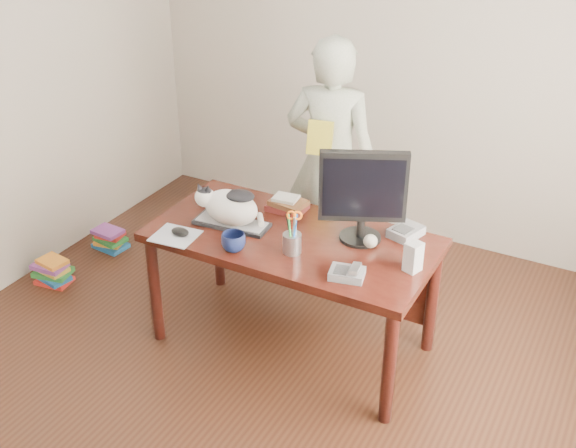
{
  "coord_description": "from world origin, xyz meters",
  "views": [
    {
      "loc": [
        1.64,
        -2.49,
        2.77
      ],
      "look_at": [
        0.0,
        0.55,
        0.85
      ],
      "focal_mm": 45.0,
      "sensor_mm": 36.0,
      "label": 1
    }
  ],
  "objects_px": {
    "coffee_mug": "(233,242)",
    "speaker": "(413,257)",
    "keyboard": "(232,223)",
    "book_stack": "(288,204)",
    "desk": "(299,252)",
    "book_pile_a": "(53,272)",
    "calculator": "(406,232)",
    "book_pile_b": "(110,239)",
    "monitor": "(363,192)",
    "mouse": "(180,232)",
    "cat": "(229,206)",
    "person": "(331,160)",
    "phone": "(348,273)",
    "baseball": "(370,241)",
    "pen_cup": "(292,241)"
  },
  "relations": [
    {
      "from": "baseball",
      "to": "person",
      "type": "relative_size",
      "value": 0.05
    },
    {
      "from": "cat",
      "to": "mouse",
      "type": "distance_m",
      "value": 0.31
    },
    {
      "from": "book_pile_a",
      "to": "book_pile_b",
      "type": "height_order",
      "value": "book_pile_a"
    },
    {
      "from": "phone",
      "to": "speaker",
      "type": "bearing_deg",
      "value": 26.79
    },
    {
      "from": "cat",
      "to": "pen_cup",
      "type": "relative_size",
      "value": 1.67
    },
    {
      "from": "cat",
      "to": "book_stack",
      "type": "distance_m",
      "value": 0.39
    },
    {
      "from": "book_stack",
      "to": "calculator",
      "type": "relative_size",
      "value": 1.08
    },
    {
      "from": "keyboard",
      "to": "speaker",
      "type": "height_order",
      "value": "speaker"
    },
    {
      "from": "keyboard",
      "to": "phone",
      "type": "height_order",
      "value": "phone"
    },
    {
      "from": "keyboard",
      "to": "calculator",
      "type": "distance_m",
      "value": 0.99
    },
    {
      "from": "keyboard",
      "to": "coffee_mug",
      "type": "height_order",
      "value": "coffee_mug"
    },
    {
      "from": "desk",
      "to": "baseball",
      "type": "height_order",
      "value": "baseball"
    },
    {
      "from": "coffee_mug",
      "to": "cat",
      "type": "bearing_deg",
      "value": 127.03
    },
    {
      "from": "pen_cup",
      "to": "baseball",
      "type": "relative_size",
      "value": 3.3
    },
    {
      "from": "keyboard",
      "to": "book_stack",
      "type": "bearing_deg",
      "value": 53.58
    },
    {
      "from": "pen_cup",
      "to": "book_pile_b",
      "type": "bearing_deg",
      "value": 164.32
    },
    {
      "from": "book_stack",
      "to": "book_pile_a",
      "type": "relative_size",
      "value": 0.87
    },
    {
      "from": "mouse",
      "to": "cat",
      "type": "bearing_deg",
      "value": 47.78
    },
    {
      "from": "coffee_mug",
      "to": "book_pile_a",
      "type": "relative_size",
      "value": 0.49
    },
    {
      "from": "book_pile_b",
      "to": "monitor",
      "type": "bearing_deg",
      "value": -5.98
    },
    {
      "from": "phone",
      "to": "book_pile_b",
      "type": "relative_size",
      "value": 0.77
    },
    {
      "from": "mouse",
      "to": "calculator",
      "type": "height_order",
      "value": "calculator"
    },
    {
      "from": "desk",
      "to": "book_stack",
      "type": "xyz_separation_m",
      "value": [
        -0.17,
        0.18,
        0.18
      ]
    },
    {
      "from": "pen_cup",
      "to": "speaker",
      "type": "distance_m",
      "value": 0.64
    },
    {
      "from": "baseball",
      "to": "coffee_mug",
      "type": "bearing_deg",
      "value": -149.18
    },
    {
      "from": "person",
      "to": "book_pile_b",
      "type": "xyz_separation_m",
      "value": [
        -1.54,
        -0.52,
        -0.76
      ]
    },
    {
      "from": "desk",
      "to": "monitor",
      "type": "xyz_separation_m",
      "value": [
        0.36,
        0.05,
        0.45
      ]
    },
    {
      "from": "book_pile_a",
      "to": "person",
      "type": "bearing_deg",
      "value": 34.35
    },
    {
      "from": "cat",
      "to": "book_pile_b",
      "type": "height_order",
      "value": "cat"
    },
    {
      "from": "book_stack",
      "to": "calculator",
      "type": "height_order",
      "value": "book_stack"
    },
    {
      "from": "coffee_mug",
      "to": "person",
      "type": "relative_size",
      "value": 0.08
    },
    {
      "from": "calculator",
      "to": "mouse",
      "type": "bearing_deg",
      "value": -135.17
    },
    {
      "from": "speaker",
      "to": "book_pile_b",
      "type": "distance_m",
      "value": 2.57
    },
    {
      "from": "monitor",
      "to": "calculator",
      "type": "xyz_separation_m",
      "value": [
        0.2,
        0.17,
        -0.27
      ]
    },
    {
      "from": "phone",
      "to": "book_stack",
      "type": "bearing_deg",
      "value": 128.23
    },
    {
      "from": "coffee_mug",
      "to": "speaker",
      "type": "height_order",
      "value": "speaker"
    },
    {
      "from": "keyboard",
      "to": "book_stack",
      "type": "xyz_separation_m",
      "value": [
        0.19,
        0.32,
        0.02
      ]
    },
    {
      "from": "pen_cup",
      "to": "mouse",
      "type": "distance_m",
      "value": 0.65
    },
    {
      "from": "speaker",
      "to": "book_stack",
      "type": "distance_m",
      "value": 0.93
    },
    {
      "from": "speaker",
      "to": "mouse",
      "type": "bearing_deg",
      "value": -149.41
    },
    {
      "from": "coffee_mug",
      "to": "calculator",
      "type": "xyz_separation_m",
      "value": [
        0.76,
        0.59,
        -0.03
      ]
    },
    {
      "from": "desk",
      "to": "book_pile_a",
      "type": "xyz_separation_m",
      "value": [
        -1.75,
        -0.28,
        -0.51
      ]
    },
    {
      "from": "baseball",
      "to": "person",
      "type": "height_order",
      "value": "person"
    },
    {
      "from": "monitor",
      "to": "calculator",
      "type": "relative_size",
      "value": 2.45
    },
    {
      "from": "monitor",
      "to": "person",
      "type": "height_order",
      "value": "person"
    },
    {
      "from": "speaker",
      "to": "book_pile_b",
      "type": "height_order",
      "value": "speaker"
    },
    {
      "from": "pen_cup",
      "to": "phone",
      "type": "relative_size",
      "value": 1.29
    },
    {
      "from": "monitor",
      "to": "book_stack",
      "type": "distance_m",
      "value": 0.6
    },
    {
      "from": "phone",
      "to": "baseball",
      "type": "bearing_deg",
      "value": 79.67
    },
    {
      "from": "book_stack",
      "to": "book_pile_b",
      "type": "relative_size",
      "value": 0.91
    }
  ]
}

